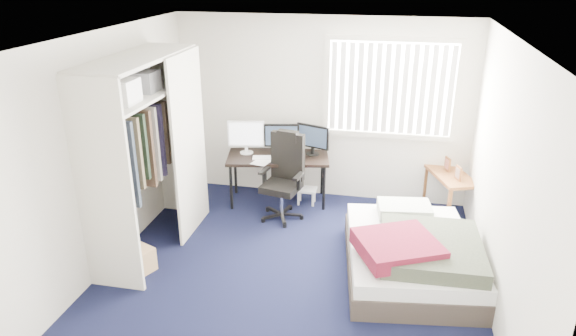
# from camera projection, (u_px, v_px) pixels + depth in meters

# --- Properties ---
(ground) EXTENTS (4.20, 4.20, 0.00)m
(ground) POSITION_uv_depth(u_px,v_px,m) (290.00, 273.00, 5.54)
(ground) COLOR black
(ground) RESTS_ON ground
(room_shell) EXTENTS (4.20, 4.20, 4.20)m
(room_shell) POSITION_uv_depth(u_px,v_px,m) (291.00, 141.00, 4.97)
(room_shell) COLOR silver
(room_shell) RESTS_ON ground
(window_assembly) EXTENTS (1.72, 0.09, 1.32)m
(window_assembly) POSITION_uv_depth(u_px,v_px,m) (391.00, 89.00, 6.62)
(window_assembly) COLOR white
(window_assembly) RESTS_ON ground
(closet) EXTENTS (0.64, 1.84, 2.22)m
(closet) POSITION_uv_depth(u_px,v_px,m) (146.00, 137.00, 5.60)
(closet) COLOR beige
(closet) RESTS_ON ground
(desk) EXTENTS (1.46, 0.88, 1.13)m
(desk) POSITION_uv_depth(u_px,v_px,m) (278.00, 152.00, 6.97)
(desk) COLOR black
(desk) RESTS_ON ground
(office_chair) EXTENTS (0.63, 0.63, 1.14)m
(office_chair) POSITION_uv_depth(u_px,v_px,m) (284.00, 185.00, 6.64)
(office_chair) COLOR black
(office_chair) RESTS_ON ground
(footstool) EXTENTS (0.28, 0.23, 0.22)m
(footstool) POSITION_uv_depth(u_px,v_px,m) (306.00, 192.00, 7.07)
(footstool) COLOR white
(footstool) RESTS_ON ground
(nightstand) EXTENTS (0.68, 0.92, 0.75)m
(nightstand) POSITION_uv_depth(u_px,v_px,m) (450.00, 179.00, 6.66)
(nightstand) COLOR brown
(nightstand) RESTS_ON ground
(bed) EXTENTS (1.55, 1.93, 0.59)m
(bed) POSITION_uv_depth(u_px,v_px,m) (412.00, 253.00, 5.43)
(bed) COLOR #382F28
(bed) RESTS_ON ground
(pine_box) EXTENTS (0.43, 0.38, 0.26)m
(pine_box) POSITION_uv_depth(u_px,v_px,m) (137.00, 259.00, 5.57)
(pine_box) COLOR tan
(pine_box) RESTS_ON ground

